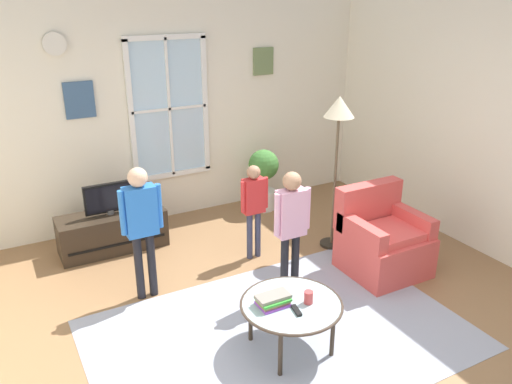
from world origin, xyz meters
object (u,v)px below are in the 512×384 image
remote_near_cup (296,310)px  remote_near_books (277,301)px  potted_plant_by_window (264,175)px  floor_lamp (338,122)px  cup (308,297)px  tv_stand (113,231)px  person_red_shirt (254,201)px  television (109,198)px  coffee_table (291,306)px  book_stack (273,300)px  person_blue_shirt (141,219)px  armchair (382,241)px  person_pink_shirt (291,220)px

remote_near_cup → remote_near_books: bearing=111.2°
potted_plant_by_window → floor_lamp: bearing=-82.4°
remote_near_books → potted_plant_by_window: potted_plant_by_window is taller
cup → tv_stand: bearing=111.1°
person_red_shirt → television: bearing=144.9°
tv_stand → television: 0.40m
person_red_shirt → remote_near_books: bearing=-111.3°
person_red_shirt → potted_plant_by_window: bearing=56.4°
cup → person_red_shirt: bearing=77.6°
coffee_table → cup: bearing=-26.6°
cup → floor_lamp: (1.25, 1.38, 0.95)m
tv_stand → book_stack: (0.69, -2.35, 0.25)m
tv_stand → person_red_shirt: person_red_shirt is taller
person_blue_shirt → armchair: bearing=-16.2°
armchair → book_stack: size_ratio=3.27×
remote_near_books → potted_plant_by_window: (1.29, 2.53, 0.03)m
person_blue_shirt → remote_near_books: bearing=-60.5°
tv_stand → remote_near_books: remote_near_books is taller
book_stack → person_pink_shirt: person_pink_shirt is taller
person_blue_shirt → potted_plant_by_window: 2.40m
person_pink_shirt → potted_plant_by_window: person_pink_shirt is taller
book_stack → person_pink_shirt: bearing=48.9°
person_red_shirt → floor_lamp: (0.91, -0.17, 0.77)m
television → person_pink_shirt: (1.25, -1.71, 0.16)m
armchair → floor_lamp: bearing=99.5°
tv_stand → floor_lamp: (2.20, -1.08, 1.21)m
book_stack → floor_lamp: floor_lamp is taller
person_red_shirt → coffee_table: bearing=-107.2°
cup → potted_plant_by_window: potted_plant_by_window is taller
armchair → remote_near_cup: 1.69m
armchair → book_stack: bearing=-160.4°
person_pink_shirt → person_blue_shirt: 1.35m
armchair → cup: armchair is taller
person_blue_shirt → book_stack: bearing=-62.4°
tv_stand → cup: cup is taller
person_blue_shirt → floor_lamp: bearing=0.7°
person_pink_shirt → cup: bearing=-111.6°
potted_plant_by_window → tv_stand: bearing=-174.4°
remote_near_cup → person_pink_shirt: bearing=61.1°
tv_stand → coffee_table: tv_stand is taller
tv_stand → armchair: (2.32, -1.77, 0.11)m
coffee_table → floor_lamp: (1.37, 1.32, 1.03)m
television → remote_near_books: (0.74, -2.33, -0.18)m
tv_stand → person_blue_shirt: size_ratio=0.90×
television → person_red_shirt: person_red_shirt is taller
television → person_pink_shirt: size_ratio=0.43×
cup → potted_plant_by_window: 2.87m
person_pink_shirt → person_red_shirt: bearing=86.7°
armchair → floor_lamp: size_ratio=0.51×
armchair → remote_near_cup: size_ratio=6.21×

